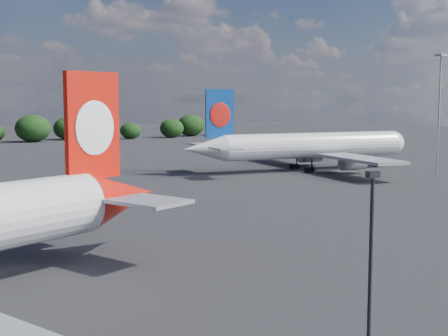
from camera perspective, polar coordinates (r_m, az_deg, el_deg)
name	(u,v)px	position (r m, az deg, el deg)	size (l,w,h in m)	color
china_southern_airliner	(306,146)	(125.51, 7.47, 1.98)	(49.38, 47.02, 16.10)	silver
apron_lamp_post	(370,291)	(26.99, 13.18, -10.90)	(0.55, 0.30, 11.34)	black
floodlight_mast_near	(440,98)	(119.89, 19.11, 6.04)	(1.60, 1.60, 22.31)	#989CA1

